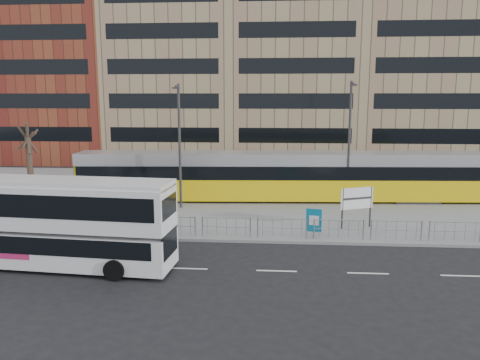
# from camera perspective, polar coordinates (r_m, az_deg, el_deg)

# --- Properties ---
(ground) EXTENTS (120.00, 120.00, 0.00)m
(ground) POSITION_cam_1_polar(r_m,az_deg,el_deg) (25.06, -0.18, -7.62)
(ground) COLOR black
(ground) RESTS_ON ground
(plaza) EXTENTS (64.00, 24.00, 0.15)m
(plaza) POSITION_cam_1_polar(r_m,az_deg,el_deg) (36.63, 1.24, -1.81)
(plaza) COLOR slate
(plaza) RESTS_ON ground
(kerb) EXTENTS (64.00, 0.25, 0.17)m
(kerb) POSITION_cam_1_polar(r_m,az_deg,el_deg) (25.08, -0.17, -7.43)
(kerb) COLOR gray
(kerb) RESTS_ON ground
(building_row) EXTENTS (70.40, 18.40, 31.20)m
(building_row) POSITION_cam_1_polar(r_m,az_deg,el_deg) (58.31, 4.02, 15.27)
(building_row) COLOR brown
(building_row) RESTS_ON ground
(pedestrian_barrier) EXTENTS (32.07, 0.07, 1.10)m
(pedestrian_barrier) POSITION_cam_1_polar(r_m,az_deg,el_deg) (25.19, 4.46, -5.23)
(pedestrian_barrier) COLOR #93959B
(pedestrian_barrier) RESTS_ON plaza
(road_markings) EXTENTS (62.00, 0.12, 0.01)m
(road_markings) POSITION_cam_1_polar(r_m,az_deg,el_deg) (21.23, 1.73, -10.94)
(road_markings) COLOR white
(road_markings) RESTS_ON ground
(double_decker_bus) EXTENTS (10.23, 3.18, 4.03)m
(double_decker_bus) POSITION_cam_1_polar(r_m,az_deg,el_deg) (22.44, -20.96, -4.64)
(double_decker_bus) COLOR silver
(double_decker_bus) RESTS_ON ground
(tram) EXTENTS (29.89, 4.46, 3.51)m
(tram) POSITION_cam_1_polar(r_m,az_deg,el_deg) (34.32, 5.17, 0.46)
(tram) COLOR yellow
(tram) RESTS_ON plaza
(station_sign) EXTENTS (1.93, 0.88, 2.37)m
(station_sign) POSITION_cam_1_polar(r_m,az_deg,el_deg) (27.64, 14.06, -2.40)
(station_sign) COLOR #2D2D30
(station_sign) RESTS_ON plaza
(ad_panel) EXTENTS (0.83, 0.25, 1.57)m
(ad_panel) POSITION_cam_1_polar(r_m,az_deg,el_deg) (25.51, 8.99, -4.92)
(ad_panel) COLOR #2D2D30
(ad_panel) RESTS_ON plaza
(pedestrian) EXTENTS (0.60, 0.73, 1.72)m
(pedestrian) POSITION_cam_1_polar(r_m,az_deg,el_deg) (32.95, -18.04, -1.99)
(pedestrian) COLOR black
(pedestrian) RESTS_ON plaza
(traffic_light_west) EXTENTS (0.22, 0.24, 3.10)m
(traffic_light_west) POSITION_cam_1_polar(r_m,az_deg,el_deg) (28.70, -21.50, -1.67)
(traffic_light_west) COLOR #2D2D30
(traffic_light_west) RESTS_ON plaza
(lamp_post_west) EXTENTS (0.45, 1.04, 8.34)m
(lamp_post_west) POSITION_cam_1_polar(r_m,az_deg,el_deg) (31.64, -7.40, 4.69)
(lamp_post_west) COLOR #2D2D30
(lamp_post_west) RESTS_ON plaza
(lamp_post_east) EXTENTS (0.45, 1.04, 8.55)m
(lamp_post_east) POSITION_cam_1_polar(r_m,az_deg,el_deg) (33.28, 13.19, 4.96)
(lamp_post_east) COLOR #2D2D30
(lamp_post_east) RESTS_ON plaza
(bare_tree) EXTENTS (3.95, 3.95, 7.55)m
(bare_tree) POSITION_cam_1_polar(r_m,az_deg,el_deg) (37.54, -24.59, 6.51)
(bare_tree) COLOR #30211A
(bare_tree) RESTS_ON plaza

